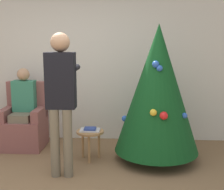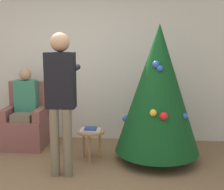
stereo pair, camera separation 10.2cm
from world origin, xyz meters
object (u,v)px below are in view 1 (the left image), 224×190
at_px(person_seated, 23,104).
at_px(side_stool, 90,135).
at_px(armchair, 25,125).
at_px(person_standing, 61,92).
at_px(christmas_tree, 158,89).

relative_size(person_seated, side_stool, 2.95).
relative_size(armchair, person_standing, 0.58).
height_order(person_standing, side_stool, person_standing).
xyz_separation_m(christmas_tree, person_standing, (-1.25, -0.57, 0.04)).
distance_m(person_standing, side_stool, 0.95).
bearing_deg(christmas_tree, side_stool, -177.42).
xyz_separation_m(person_standing, side_stool, (0.29, 0.53, -0.73)).
bearing_deg(side_stool, christmas_tree, 2.58).
bearing_deg(person_seated, side_stool, -22.79).
height_order(person_seated, side_stool, person_seated).
height_order(christmas_tree, person_seated, christmas_tree).
bearing_deg(armchair, side_stool, -24.01).
distance_m(christmas_tree, armchair, 2.25).
xyz_separation_m(person_seated, side_stool, (1.14, -0.48, -0.34)).
bearing_deg(person_standing, person_seated, 130.08).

